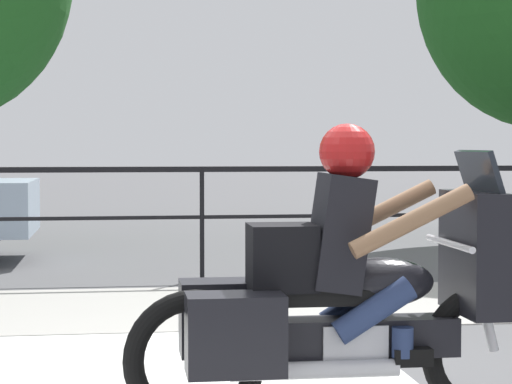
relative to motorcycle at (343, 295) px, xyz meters
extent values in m
cube|color=#A8A59E|center=(-0.25, 3.90, -0.69)|extent=(44.00, 2.40, 0.01)
cube|color=black|center=(-0.25, 5.78, 0.51)|extent=(36.00, 0.04, 0.06)
cube|color=black|center=(-0.25, 5.78, -0.02)|extent=(36.00, 0.03, 0.04)
cylinder|color=black|center=(-0.25, 5.78, -0.08)|extent=(0.05, 0.05, 1.23)
torus|color=black|center=(0.79, 0.00, -0.32)|extent=(0.74, 0.11, 0.74)
torus|color=black|center=(-0.77, 0.00, -0.32)|extent=(0.74, 0.11, 0.74)
cube|color=black|center=(0.01, 0.00, -0.22)|extent=(1.19, 0.22, 0.20)
cube|color=silver|center=(0.04, 0.00, -0.27)|extent=(0.34, 0.26, 0.26)
ellipsoid|color=black|center=(0.20, 0.00, 0.06)|extent=(0.58, 0.30, 0.26)
cube|color=black|center=(-0.15, 0.00, 0.00)|extent=(0.69, 0.28, 0.08)
cube|color=black|center=(0.71, 0.00, 0.21)|extent=(0.20, 0.60, 0.64)
cube|color=#1E232B|center=(0.73, 0.00, 0.63)|extent=(0.10, 0.51, 0.24)
cylinder|color=silver|center=(0.57, 0.00, 0.26)|extent=(0.04, 0.70, 0.04)
cylinder|color=silver|center=(-0.18, -0.16, -0.35)|extent=(0.86, 0.09, 0.09)
cube|color=black|center=(-0.59, -0.24, -0.14)|extent=(0.48, 0.28, 0.40)
cube|color=black|center=(-0.59, 0.24, -0.14)|extent=(0.48, 0.28, 0.40)
cylinder|color=silver|center=(0.76, 0.00, -0.06)|extent=(0.18, 0.06, 0.53)
cube|color=black|center=(-0.02, 0.00, 0.33)|extent=(0.32, 0.36, 0.62)
sphere|color=#8C6647|center=(0.02, 0.00, 0.73)|extent=(0.23, 0.23, 0.23)
sphere|color=#B21919|center=(0.02, 0.00, 0.75)|extent=(0.29, 0.29, 0.29)
cylinder|color=navy|center=(0.13, -0.15, -0.06)|extent=(0.44, 0.13, 0.34)
cylinder|color=navy|center=(0.28, -0.15, -0.23)|extent=(0.11, 0.11, 0.15)
cube|color=black|center=(0.33, -0.15, -0.30)|extent=(0.20, 0.10, 0.09)
cylinder|color=navy|center=(0.13, 0.15, -0.06)|extent=(0.44, 0.13, 0.34)
cylinder|color=navy|center=(0.28, 0.15, -0.23)|extent=(0.11, 0.11, 0.15)
cube|color=black|center=(0.33, 0.15, -0.30)|extent=(0.20, 0.10, 0.09)
cylinder|color=#8C6647|center=(0.28, -0.30, 0.40)|extent=(0.63, 0.09, 0.37)
cylinder|color=#8C6647|center=(0.28, 0.30, 0.40)|extent=(0.63, 0.09, 0.37)
cube|color=black|center=(-0.32, 0.00, 0.20)|extent=(0.34, 0.32, 0.34)
camera|label=1|loc=(-1.15, -5.04, 0.79)|focal=70.00mm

